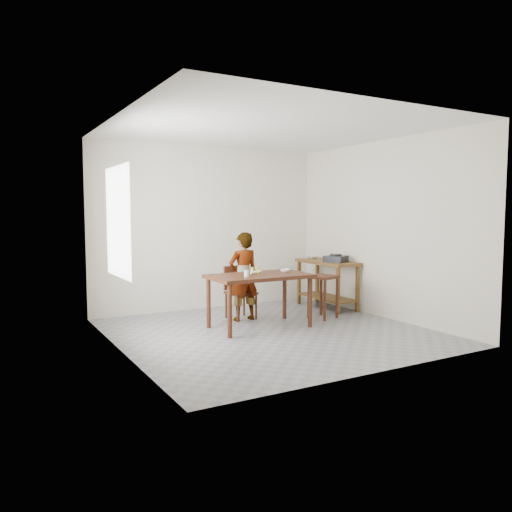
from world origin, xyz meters
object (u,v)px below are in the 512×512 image
prep_counter (327,284)px  stool (323,297)px  dining_table (260,301)px  child (243,276)px  dining_chair (241,293)px

prep_counter → stool: 0.85m
stool → dining_table: bearing=-176.7°
child → dining_chair: (0.02, 0.11, -0.26)m
child → stool: 1.26m
dining_chair → stool: 1.25m
dining_chair → stool: bearing=-33.5°
dining_table → prep_counter: 1.86m
dining_table → prep_counter: bearing=22.1°
prep_counter → stool: (-0.56, -0.63, -0.07)m
child → stool: child is taller
dining_table → prep_counter: (1.72, 0.70, 0.03)m
dining_chair → dining_table: bearing=-100.2°
prep_counter → stool: bearing=-131.8°
dining_table → child: size_ratio=1.06×
prep_counter → dining_chair: prep_counter is taller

